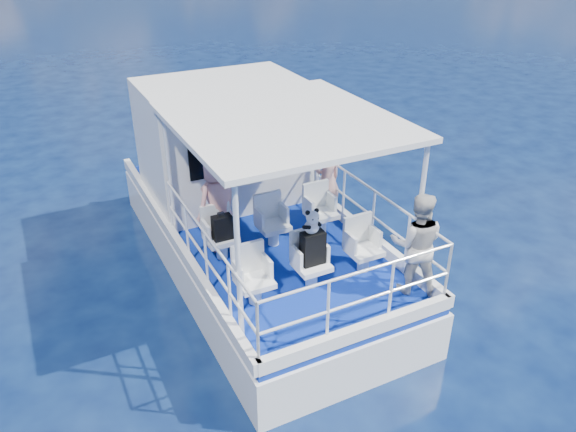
% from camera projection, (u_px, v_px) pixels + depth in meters
% --- Properties ---
extents(ground, '(2000.00, 2000.00, 0.00)m').
position_uv_depth(ground, '(279.00, 294.00, 9.54)').
color(ground, '#071437').
rests_on(ground, ground).
extents(hull, '(3.00, 7.00, 1.60)m').
position_uv_depth(hull, '(255.00, 265.00, 10.33)').
color(hull, white).
rests_on(hull, ground).
extents(deck, '(2.90, 6.90, 0.10)m').
position_uv_depth(deck, '(254.00, 225.00, 9.92)').
color(deck, navy).
rests_on(deck, hull).
extents(cabin, '(2.85, 2.00, 2.20)m').
position_uv_depth(cabin, '(224.00, 141.00, 10.40)').
color(cabin, white).
rests_on(cabin, deck).
extents(canopy, '(3.00, 3.20, 0.08)m').
position_uv_depth(canopy, '(284.00, 121.00, 7.89)').
color(canopy, white).
rests_on(canopy, cabin).
extents(canopy_posts, '(2.77, 2.97, 2.20)m').
position_uv_depth(canopy_posts, '(285.00, 195.00, 8.39)').
color(canopy_posts, white).
rests_on(canopy_posts, deck).
extents(railings, '(2.84, 3.59, 1.00)m').
position_uv_depth(railings, '(295.00, 239.00, 8.42)').
color(railings, white).
rests_on(railings, deck).
extents(seat_port_fwd, '(0.48, 0.46, 0.38)m').
position_uv_depth(seat_port_fwd, '(222.00, 247.00, 8.83)').
color(seat_port_fwd, white).
rests_on(seat_port_fwd, deck).
extents(seat_center_fwd, '(0.48, 0.46, 0.38)m').
position_uv_depth(seat_center_fwd, '(273.00, 234.00, 9.18)').
color(seat_center_fwd, white).
rests_on(seat_center_fwd, deck).
extents(seat_stbd_fwd, '(0.48, 0.46, 0.38)m').
position_uv_depth(seat_stbd_fwd, '(321.00, 222.00, 9.54)').
color(seat_stbd_fwd, white).
rests_on(seat_stbd_fwd, deck).
extents(seat_port_aft, '(0.48, 0.46, 0.38)m').
position_uv_depth(seat_port_aft, '(255.00, 291.00, 7.81)').
color(seat_port_aft, white).
rests_on(seat_port_aft, deck).
extents(seat_center_aft, '(0.48, 0.46, 0.38)m').
position_uv_depth(seat_center_aft, '(311.00, 274.00, 8.16)').
color(seat_center_aft, white).
rests_on(seat_center_aft, deck).
extents(seat_stbd_aft, '(0.48, 0.46, 0.38)m').
position_uv_depth(seat_stbd_aft, '(363.00, 259.00, 8.51)').
color(seat_stbd_aft, white).
rests_on(seat_stbd_aft, deck).
extents(passenger_port_fwd, '(0.70, 0.58, 1.62)m').
position_uv_depth(passenger_port_fwd, '(219.00, 202.00, 8.84)').
color(passenger_port_fwd, '#DD948F').
rests_on(passenger_port_fwd, deck).
extents(passenger_stbd_fwd, '(0.59, 0.43, 1.47)m').
position_uv_depth(passenger_stbd_fwd, '(327.00, 179.00, 9.75)').
color(passenger_stbd_fwd, '#EBA898').
rests_on(passenger_stbd_fwd, deck).
extents(passenger_stbd_aft, '(0.95, 0.91, 1.54)m').
position_uv_depth(passenger_stbd_aft, '(417.00, 244.00, 7.80)').
color(passenger_stbd_aft, beige).
rests_on(passenger_stbd_aft, deck).
extents(backpack_port, '(0.30, 0.17, 0.40)m').
position_uv_depth(backpack_port, '(222.00, 228.00, 8.58)').
color(backpack_port, black).
rests_on(backpack_port, seat_port_fwd).
extents(backpack_center, '(0.34, 0.19, 0.51)m').
position_uv_depth(backpack_center, '(313.00, 248.00, 7.96)').
color(backpack_center, black).
rests_on(backpack_center, seat_center_aft).
extents(compact_camera, '(0.10, 0.06, 0.06)m').
position_uv_depth(compact_camera, '(221.00, 214.00, 8.48)').
color(compact_camera, black).
rests_on(compact_camera, backpack_port).
extents(panda, '(0.24, 0.20, 0.36)m').
position_uv_depth(panda, '(312.00, 221.00, 7.75)').
color(panda, white).
rests_on(panda, backpack_center).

